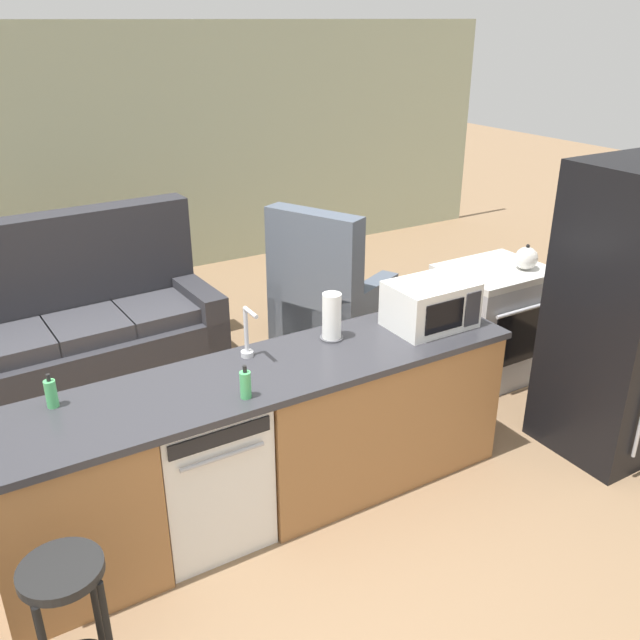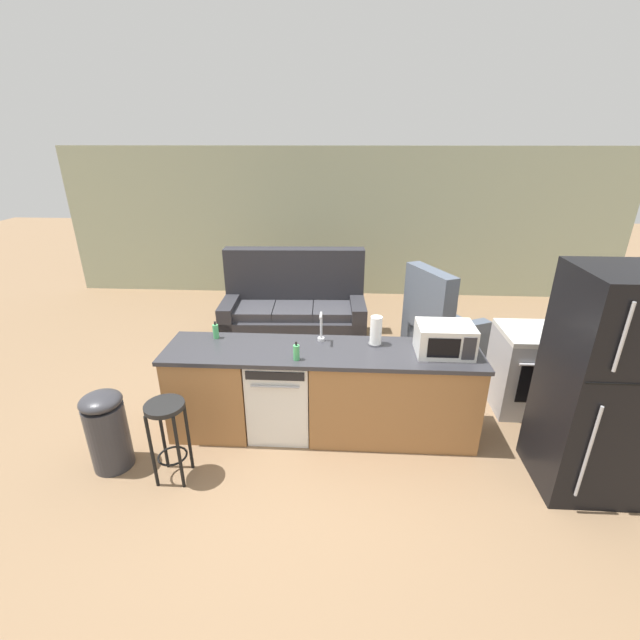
% 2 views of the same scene
% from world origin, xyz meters
% --- Properties ---
extents(ground_plane, '(24.00, 24.00, 0.00)m').
position_xyz_m(ground_plane, '(0.00, 0.00, 0.00)').
color(ground_plane, '#896B4C').
extents(wall_back, '(10.00, 0.06, 2.60)m').
position_xyz_m(wall_back, '(0.30, 4.20, 1.30)').
color(wall_back, '#A8B293').
rests_on(wall_back, ground_plane).
extents(kitchen_counter, '(2.94, 0.66, 0.90)m').
position_xyz_m(kitchen_counter, '(0.24, 0.00, 0.42)').
color(kitchen_counter, '#9E6B3D').
rests_on(kitchen_counter, ground_plane).
extents(dishwasher, '(0.58, 0.61, 0.84)m').
position_xyz_m(dishwasher, '(-0.25, -0.00, 0.42)').
color(dishwasher, white).
rests_on(dishwasher, ground_plane).
extents(stove_range, '(0.76, 0.68, 0.90)m').
position_xyz_m(stove_range, '(2.35, 0.55, 0.45)').
color(stove_range, '#A8AAB2').
rests_on(stove_range, ground_plane).
extents(refrigerator, '(0.72, 0.73, 1.87)m').
position_xyz_m(refrigerator, '(2.35, -0.55, 0.93)').
color(refrigerator, black).
rests_on(refrigerator, ground_plane).
extents(microwave, '(0.50, 0.37, 0.28)m').
position_xyz_m(microwave, '(1.25, -0.00, 1.04)').
color(microwave, white).
rests_on(microwave, kitchen_counter).
extents(sink_faucet, '(0.07, 0.18, 0.30)m').
position_xyz_m(sink_faucet, '(0.13, 0.18, 1.03)').
color(sink_faucet, silver).
rests_on(sink_faucet, kitchen_counter).
extents(paper_towel_roll, '(0.14, 0.14, 0.28)m').
position_xyz_m(paper_towel_roll, '(0.65, 0.15, 1.04)').
color(paper_towel_roll, '#4C4C51').
rests_on(paper_towel_roll, kitchen_counter).
extents(soap_bottle, '(0.06, 0.06, 0.18)m').
position_xyz_m(soap_bottle, '(-0.07, -0.20, 0.97)').
color(soap_bottle, '#4CB266').
rests_on(soap_bottle, kitchen_counter).
extents(dish_soap_bottle, '(0.06, 0.06, 0.18)m').
position_xyz_m(dish_soap_bottle, '(-0.90, 0.20, 0.97)').
color(dish_soap_bottle, '#4CB266').
rests_on(dish_soap_bottle, kitchen_counter).
extents(kettle, '(0.21, 0.17, 0.19)m').
position_xyz_m(kettle, '(2.52, 0.42, 0.99)').
color(kettle, silver).
rests_on(kettle, stove_range).
extents(bar_stool, '(0.32, 0.32, 0.74)m').
position_xyz_m(bar_stool, '(-1.08, -0.72, 0.54)').
color(bar_stool, black).
rests_on(bar_stool, ground_plane).
extents(trash_bin, '(0.35, 0.35, 0.74)m').
position_xyz_m(trash_bin, '(-1.68, -0.61, 0.38)').
color(trash_bin, '#333338').
rests_on(trash_bin, ground_plane).
extents(couch, '(2.04, 0.99, 1.27)m').
position_xyz_m(couch, '(-0.37, 2.19, 0.39)').
color(couch, '#2D2D33').
rests_on(couch, ground_plane).
extents(armchair, '(1.08, 1.11, 1.20)m').
position_xyz_m(armchair, '(1.61, 1.76, 0.35)').
color(armchair, '#515B6B').
rests_on(armchair, ground_plane).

